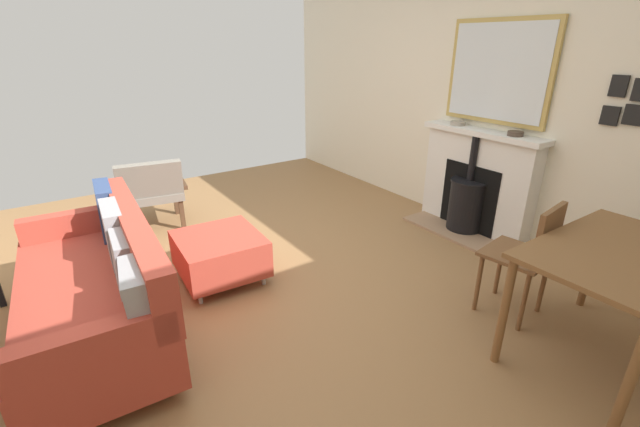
# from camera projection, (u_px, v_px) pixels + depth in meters

# --- Properties ---
(ground_plane) EXTENTS (5.16, 6.04, 0.01)m
(ground_plane) POSITION_uv_depth(u_px,v_px,m) (244.00, 283.00, 3.40)
(ground_plane) COLOR olive
(wall_left) EXTENTS (0.12, 6.04, 2.76)m
(wall_left) POSITION_uv_depth(u_px,v_px,m) (469.00, 88.00, 4.21)
(wall_left) COLOR silver
(wall_left) RESTS_ON ground
(fireplace) EXTENTS (0.53, 1.26, 1.04)m
(fireplace) POSITION_uv_depth(u_px,v_px,m) (474.00, 188.00, 4.19)
(fireplace) COLOR #9E7A5B
(fireplace) RESTS_ON ground
(mirror_over_mantel) EXTENTS (0.04, 1.05, 0.92)m
(mirror_over_mantel) POSITION_uv_depth(u_px,v_px,m) (498.00, 72.00, 3.83)
(mirror_over_mantel) COLOR tan
(mantel_bowl_near) EXTENTS (0.15, 0.15, 0.04)m
(mantel_bowl_near) POSITION_uv_depth(u_px,v_px,m) (458.00, 123.00, 4.20)
(mantel_bowl_near) COLOR #9E9384
(mantel_bowl_near) RESTS_ON fireplace
(mantel_bowl_far) EXTENTS (0.14, 0.14, 0.04)m
(mantel_bowl_far) POSITION_uv_depth(u_px,v_px,m) (516.00, 133.00, 3.72)
(mantel_bowl_far) COLOR #47382D
(mantel_bowl_far) RESTS_ON fireplace
(sofa) EXTENTS (0.87, 1.81, 0.82)m
(sofa) POSITION_uv_depth(u_px,v_px,m) (100.00, 286.00, 2.69)
(sofa) COLOR #B2B2B7
(sofa) RESTS_ON ground
(ottoman) EXTENTS (0.67, 0.69, 0.38)m
(ottoman) POSITION_uv_depth(u_px,v_px,m) (220.00, 253.00, 3.36)
(ottoman) COLOR #B2B2B7
(ottoman) RESTS_ON ground
(armchair_accent) EXTENTS (0.75, 0.68, 0.76)m
(armchair_accent) POSITION_uv_depth(u_px,v_px,m) (151.00, 189.00, 4.21)
(armchair_accent) COLOR #4C3321
(armchair_accent) RESTS_ON ground
(dining_table) EXTENTS (1.15, 0.75, 0.74)m
(dining_table) POSITION_uv_depth(u_px,v_px,m) (620.00, 266.00, 2.34)
(dining_table) COLOR brown
(dining_table) RESTS_ON ground
(dining_chair_near_fireplace) EXTENTS (0.45, 0.45, 0.85)m
(dining_chair_near_fireplace) POSITION_uv_depth(u_px,v_px,m) (530.00, 251.00, 2.79)
(dining_chair_near_fireplace) COLOR brown
(dining_chair_near_fireplace) RESTS_ON ground
(photo_gallery_row) EXTENTS (0.02, 0.28, 0.37)m
(photo_gallery_row) POSITION_uv_depth(u_px,v_px,m) (626.00, 102.00, 3.07)
(photo_gallery_row) COLOR black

